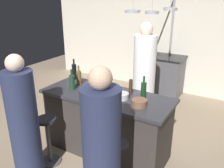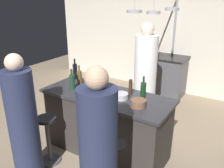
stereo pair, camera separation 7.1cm
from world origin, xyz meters
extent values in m
plane|color=gray|center=(0.00, 0.00, 0.00)|extent=(9.00, 9.00, 0.00)
cube|color=beige|center=(0.00, 2.85, 1.30)|extent=(6.40, 0.16, 2.60)
cube|color=#332D2B|center=(0.00, 0.00, 0.43)|extent=(1.72, 0.66, 0.86)
cube|color=#2D2D33|center=(0.00, 0.00, 0.88)|extent=(1.80, 0.72, 0.04)
cube|color=#47474C|center=(0.00, 2.45, 0.43)|extent=(0.76, 0.60, 0.86)
cube|color=black|center=(0.00, 2.45, 0.88)|extent=(0.80, 0.64, 0.03)
cylinder|color=white|center=(0.10, 1.04, 0.78)|extent=(0.37, 0.37, 1.56)
sphere|color=beige|center=(0.10, 1.04, 1.66)|extent=(0.21, 0.21, 0.21)
cylinder|color=black|center=(0.52, -0.62, 0.66)|extent=(0.26, 0.26, 0.04)
cylinder|color=#262D4C|center=(0.59, -1.01, 0.73)|extent=(0.35, 0.35, 1.46)
sphere|color=#D8AD8C|center=(0.59, -1.01, 1.55)|extent=(0.20, 0.20, 0.20)
cylinder|color=#4C4C51|center=(-0.52, -0.62, 0.01)|extent=(0.28, 0.28, 0.02)
cylinder|color=#4C4C51|center=(-0.52, -0.62, 0.33)|extent=(0.06, 0.06, 0.62)
cylinder|color=black|center=(-0.52, -0.62, 0.66)|extent=(0.26, 0.26, 0.04)
cylinder|color=#262D4C|center=(-0.50, -0.97, 0.71)|extent=(0.34, 0.34, 1.41)
sphere|color=beige|center=(-0.50, -0.97, 1.50)|extent=(0.19, 0.19, 0.19)
cylinder|color=gray|center=(0.00, 2.70, 1.07)|extent=(0.04, 0.04, 2.15)
cylinder|color=gray|center=(-0.30, 1.35, 1.89)|extent=(0.27, 0.27, 0.04)
cylinder|color=gray|center=(-0.30, 1.36, 2.02)|extent=(0.01, 0.01, 0.26)
cylinder|color=gray|center=(0.05, 1.35, 1.88)|extent=(0.23, 0.23, 0.04)
cylinder|color=gray|center=(0.05, 1.36, 2.02)|extent=(0.01, 0.01, 0.27)
cylinder|color=gray|center=(0.35, 1.38, 1.94)|extent=(0.22, 0.22, 0.04)
cylinder|color=gray|center=(0.35, 1.36, 2.05)|extent=(0.01, 0.01, 0.21)
cylinder|color=#382319|center=(0.28, 0.17, 1.01)|extent=(0.05, 0.05, 0.21)
cylinder|color=#143319|center=(0.47, 0.15, 1.01)|extent=(0.07, 0.07, 0.21)
cylinder|color=#143319|center=(0.47, 0.15, 1.15)|extent=(0.03, 0.03, 0.08)
cylinder|color=black|center=(-0.76, 0.27, 1.02)|extent=(0.07, 0.07, 0.24)
cylinder|color=black|center=(-0.76, 0.27, 1.18)|extent=(0.03, 0.03, 0.08)
cylinder|color=#193D23|center=(-0.50, -0.10, 1.01)|extent=(0.07, 0.07, 0.21)
cylinder|color=#193D23|center=(-0.50, -0.10, 1.16)|extent=(0.03, 0.03, 0.08)
cylinder|color=brown|center=(-0.54, 0.11, 1.00)|extent=(0.07, 0.07, 0.21)
cylinder|color=brown|center=(-0.54, 0.11, 1.15)|extent=(0.03, 0.03, 0.08)
cylinder|color=silver|center=(-0.25, -0.06, 0.90)|extent=(0.06, 0.06, 0.01)
cylinder|color=silver|center=(-0.25, -0.06, 0.94)|extent=(0.01, 0.01, 0.07)
cone|color=silver|center=(-0.25, -0.06, 1.01)|extent=(0.07, 0.07, 0.06)
cylinder|color=silver|center=(-0.26, -0.14, 0.90)|extent=(0.06, 0.06, 0.01)
cylinder|color=silver|center=(-0.26, -0.14, 0.94)|extent=(0.01, 0.01, 0.07)
cone|color=silver|center=(-0.26, -0.14, 1.01)|extent=(0.07, 0.07, 0.06)
cylinder|color=#B7B7BC|center=(0.24, -0.01, 0.94)|extent=(0.19, 0.19, 0.07)
cylinder|color=brown|center=(0.53, -0.10, 0.94)|extent=(0.19, 0.19, 0.08)
camera|label=1|loc=(1.57, -2.49, 2.17)|focal=38.09mm
camera|label=2|loc=(1.63, -2.45, 2.17)|focal=38.09mm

